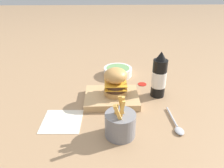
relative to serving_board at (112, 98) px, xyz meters
name	(u,v)px	position (x,y,z in m)	size (l,w,h in m)	color
ground_plane	(112,109)	(0.00, -0.06, -0.01)	(6.00, 6.00, 0.00)	#9E7A56
serving_board	(112,98)	(0.00, 0.00, 0.00)	(0.22, 0.17, 0.03)	tan
burger	(116,81)	(0.01, 0.01, 0.07)	(0.09, 0.09, 0.12)	tan
ketchup_bottle	(159,77)	(0.20, 0.04, 0.08)	(0.06, 0.06, 0.20)	black
fries_basket	(120,124)	(0.02, -0.22, 0.03)	(0.10, 0.10, 0.15)	slate
side_bowl	(118,71)	(0.04, 0.25, 0.01)	(0.15, 0.15, 0.04)	silver
spoon	(177,127)	(0.22, -0.19, -0.01)	(0.03, 0.16, 0.01)	#B2B2B7
ketchup_puddle	(142,84)	(0.15, 0.14, -0.01)	(0.04, 0.04, 0.00)	#B21E14
parchment_square	(62,121)	(-0.19, -0.14, -0.01)	(0.15, 0.15, 0.00)	beige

